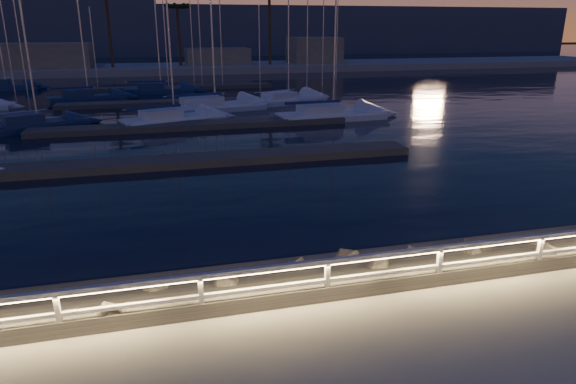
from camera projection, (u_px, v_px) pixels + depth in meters
name	position (u px, v px, depth m)	size (l,w,h in m)	color
ground	(287.00, 304.00, 12.20)	(400.00, 400.00, 0.00)	gray
harbor_water	(189.00, 121.00, 41.22)	(400.00, 440.00, 0.60)	black
guard_rail	(284.00, 275.00, 11.95)	(44.11, 0.12, 1.06)	silver
riprap	(113.00, 304.00, 12.60)	(33.68, 2.92, 1.28)	#676158
floating_docks	(187.00, 111.00, 42.22)	(22.00, 36.00, 0.40)	#615950
far_shore	(167.00, 66.00, 80.19)	(160.00, 14.00, 5.20)	gray
palm_center	(177.00, 8.00, 77.11)	(3.00, 3.00, 9.70)	#4F3B25
distant_hills	(67.00, 32.00, 128.33)	(230.00, 37.50, 18.00)	#3A445A
sailboat_c	(330.00, 114.00, 39.41)	(8.89, 3.29, 14.77)	silver
sailboat_e	(35.00, 124.00, 35.58)	(7.10, 4.58, 11.87)	navy
sailboat_g	(212.00, 106.00, 43.39)	(9.41, 4.62, 15.39)	silver
sailboat_j	(172.00, 118.00, 37.57)	(7.99, 4.58, 13.16)	silver
sailboat_k	(159.00, 89.00, 54.98)	(7.75, 2.74, 12.93)	navy
sailboat_l	(287.00, 99.00, 47.89)	(8.25, 5.25, 13.61)	silver
sailboat_m	(4.00, 86.00, 57.82)	(7.09, 2.42, 11.97)	navy
sailboat_n	(86.00, 97.00, 49.14)	(7.65, 3.74, 12.57)	navy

